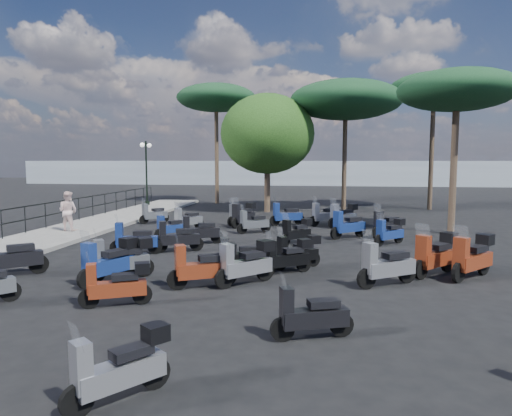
# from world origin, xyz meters

# --- Properties ---
(ground) EXTENTS (120.00, 120.00, 0.00)m
(ground) POSITION_xyz_m (0.00, 0.00, 0.00)
(ground) COLOR black
(ground) RESTS_ON ground
(sidewalk) EXTENTS (3.00, 30.00, 0.15)m
(sidewalk) POSITION_xyz_m (-6.50, 3.00, 0.07)
(sidewalk) COLOR #605D5B
(sidewalk) RESTS_ON ground
(railing) EXTENTS (0.04, 26.04, 1.10)m
(railing) POSITION_xyz_m (-7.80, 2.80, 0.90)
(railing) COLOR black
(railing) RESTS_ON sidewalk
(lamp_post_2) EXTENTS (0.40, 1.23, 4.19)m
(lamp_post_2) POSITION_xyz_m (-7.44, 14.14, 2.54)
(lamp_post_2) COLOR black
(lamp_post_2) RESTS_ON sidewalk
(pedestrian_far) EXTENTS (0.86, 0.70, 1.66)m
(pedestrian_far) POSITION_xyz_m (-6.41, 2.93, 0.98)
(pedestrian_far) COLOR beige
(pedestrian_far) RESTS_ON sidewalk
(scooter_1) EXTENTS (1.45, 1.31, 1.46)m
(scooter_1) POSITION_xyz_m (-4.10, -3.82, 0.51)
(scooter_1) COLOR black
(scooter_1) RESTS_ON ground
(scooter_2) EXTENTS (1.48, 1.17, 1.38)m
(scooter_2) POSITION_xyz_m (-1.06, -3.58, 0.52)
(scooter_2) COLOR black
(scooter_2) RESTS_ON ground
(scooter_3) EXTENTS (1.66, 0.70, 1.35)m
(scooter_3) POSITION_xyz_m (-2.00, -0.56, 0.47)
(scooter_3) COLOR black
(scooter_3) RESTS_ON ground
(scooter_4) EXTENTS (1.11, 1.26, 1.26)m
(scooter_4) POSITION_xyz_m (-4.13, 6.66, 0.44)
(scooter_4) COLOR black
(scooter_4) RESTS_ON ground
(scooter_5) EXTENTS (1.13, 1.29, 1.28)m
(scooter_5) POSITION_xyz_m (-1.86, 4.85, 0.45)
(scooter_5) COLOR black
(scooter_5) RESTS_ON ground
(scooter_7) EXTENTS (1.59, 0.99, 1.38)m
(scooter_7) POSITION_xyz_m (1.25, -4.05, 0.52)
(scooter_7) COLOR black
(scooter_7) RESTS_ON ground
(scooter_8) EXTENTS (0.97, 1.66, 1.41)m
(scooter_8) POSITION_xyz_m (-1.20, -4.00, 0.53)
(scooter_8) COLOR black
(scooter_8) RESTS_ON ground
(scooter_9) EXTENTS (1.01, 1.22, 1.19)m
(scooter_9) POSITION_xyz_m (-1.90, 2.68, 0.41)
(scooter_9) COLOR black
(scooter_9) RESTS_ON ground
(scooter_10) EXTENTS (1.35, 0.99, 1.25)m
(scooter_10) POSITION_xyz_m (1.18, 4.37, 0.43)
(scooter_10) COLOR black
(scooter_10) RESTS_ON ground
(scooter_11) EXTENTS (0.97, 1.66, 1.42)m
(scooter_11) POSITION_xyz_m (0.45, 6.16, 0.53)
(scooter_11) COLOR black
(scooter_11) RESTS_ON ground
(scooter_12) EXTENTS (1.05, 1.24, 1.18)m
(scooter_12) POSITION_xyz_m (1.56, -9.35, 0.45)
(scooter_12) COLOR black
(scooter_12) RESTS_ON ground
(scooter_13) EXTENTS (1.41, 0.83, 1.20)m
(scooter_13) POSITION_xyz_m (-0.20, -5.71, 0.45)
(scooter_13) COLOR black
(scooter_13) RESTS_ON ground
(scooter_14) EXTENTS (1.53, 0.72, 1.26)m
(scooter_14) POSITION_xyz_m (1.89, -2.47, 0.44)
(scooter_14) COLOR black
(scooter_14) RESTS_ON ground
(scooter_15) EXTENTS (1.61, 0.83, 1.34)m
(scooter_15) POSITION_xyz_m (-0.39, 1.57, 0.47)
(scooter_15) COLOR black
(scooter_15) RESTS_ON ground
(scooter_16) EXTENTS (1.13, 1.21, 1.20)m
(scooter_16) POSITION_xyz_m (3.15, 2.08, 0.45)
(scooter_16) COLOR black
(scooter_16) RESTS_ON ground
(scooter_17) EXTENTS (1.14, 1.40, 1.32)m
(scooter_17) POSITION_xyz_m (0.25, 6.70, 0.50)
(scooter_17) COLOR black
(scooter_17) RESTS_ON ground
(scooter_18) EXTENTS (1.44, 0.70, 1.19)m
(scooter_18) POSITION_xyz_m (3.91, -6.92, 0.41)
(scooter_18) COLOR black
(scooter_18) RESTS_ON ground
(scooter_19) EXTENTS (1.35, 1.35, 1.39)m
(scooter_19) POSITION_xyz_m (2.23, -3.63, 0.52)
(scooter_19) COLOR black
(scooter_19) RESTS_ON ground
(scooter_20) EXTENTS (1.34, 0.99, 1.22)m
(scooter_20) POSITION_xyz_m (3.16, -2.41, 0.46)
(scooter_20) COLOR black
(scooter_20) RESTS_ON ground
(scooter_21) EXTENTS (1.45, 1.24, 1.43)m
(scooter_21) POSITION_xyz_m (5.09, 3.61, 0.50)
(scooter_21) COLOR black
(scooter_21) RESTS_ON ground
(scooter_22) EXTENTS (1.63, 0.90, 1.39)m
(scooter_22) POSITION_xyz_m (2.39, 6.84, 0.48)
(scooter_22) COLOR black
(scooter_22) RESTS_ON ground
(scooter_23) EXTENTS (1.63, 0.97, 1.41)m
(scooter_23) POSITION_xyz_m (4.24, 6.97, 0.49)
(scooter_23) COLOR black
(scooter_23) RESTS_ON ground
(scooter_25) EXTENTS (1.55, 1.11, 1.43)m
(scooter_25) POSITION_xyz_m (5.66, -3.28, 0.50)
(scooter_25) COLOR black
(scooter_25) RESTS_ON ground
(scooter_26) EXTENTS (1.40, 1.46, 1.47)m
(scooter_26) POSITION_xyz_m (7.11, -2.01, 0.55)
(scooter_26) COLOR black
(scooter_26) RESTS_ON ground
(scooter_27) EXTENTS (1.22, 1.15, 1.22)m
(scooter_27) POSITION_xyz_m (6.54, 2.47, 0.46)
(scooter_27) COLOR black
(scooter_27) RESTS_ON ground
(scooter_28) EXTENTS (1.34, 1.26, 1.38)m
(scooter_28) POSITION_xyz_m (6.64, 4.08, 0.48)
(scooter_28) COLOR black
(scooter_28) RESTS_ON ground
(scooter_29) EXTENTS (1.39, 1.31, 1.39)m
(scooter_29) POSITION_xyz_m (5.04, 6.66, 0.52)
(scooter_29) COLOR black
(scooter_29) RESTS_ON ground
(scooter_30) EXTENTS (1.61, 0.83, 1.34)m
(scooter_30) POSITION_xyz_m (-0.76, 0.08, 0.47)
(scooter_30) COLOR black
(scooter_30) RESTS_ON ground
(scooter_31) EXTENTS (1.34, 0.99, 1.22)m
(scooter_31) POSITION_xyz_m (3.40, -1.74, 0.46)
(scooter_31) COLOR black
(scooter_31) RESTS_ON ground
(scooter_32) EXTENTS (1.40, 1.46, 1.47)m
(scooter_32) POSITION_xyz_m (7.98, -2.20, 0.55)
(scooter_32) COLOR black
(scooter_32) RESTS_ON ground
(broadleaf_tree) EXTENTS (5.54, 5.54, 6.99)m
(broadleaf_tree) POSITION_xyz_m (0.80, 12.41, 4.63)
(broadleaf_tree) COLOR #38281E
(broadleaf_tree) RESTS_ON ground
(pine_0) EXTENTS (6.66, 6.66, 7.80)m
(pine_0) POSITION_xyz_m (5.35, 13.39, 6.61)
(pine_0) COLOR #38281E
(pine_0) RESTS_ON ground
(pine_1) EXTENTS (5.38, 5.38, 8.43)m
(pine_1) POSITION_xyz_m (10.74, 15.17, 7.44)
(pine_1) COLOR #38281E
(pine_1) RESTS_ON ground
(pine_2) EXTENTS (5.55, 5.55, 8.42)m
(pine_2) POSITION_xyz_m (-3.43, 17.32, 7.42)
(pine_2) COLOR #38281E
(pine_2) RESTS_ON ground
(pine_3) EXTENTS (4.81, 4.81, 6.76)m
(pine_3) POSITION_xyz_m (9.45, 5.37, 5.89)
(pine_3) COLOR #38281E
(pine_3) RESTS_ON ground
(distant_hills) EXTENTS (70.00, 8.00, 3.00)m
(distant_hills) POSITION_xyz_m (0.00, 45.00, 1.50)
(distant_hills) COLOR gray
(distant_hills) RESTS_ON ground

